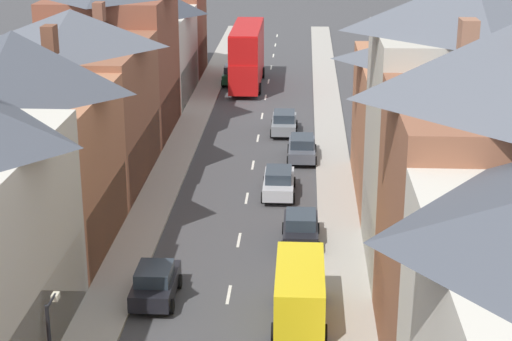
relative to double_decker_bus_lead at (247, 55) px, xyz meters
The scene contains 13 objects.
pavement_left 20.45m from the double_decker_bus_lead, 99.35° to the right, with size 2.20×104.00×0.14m, color #A8A399.
pavement_right 21.33m from the double_decker_bus_lead, 70.93° to the right, with size 2.20×104.00×0.14m, color #A8A399.
centre_line_dashes 22.24m from the double_decker_bus_lead, 85.30° to the right, with size 0.14×97.80×0.01m.
terrace_row_left 32.73m from the double_decker_bus_lead, 104.87° to the right, with size 8.00×79.63×12.02m.
terrace_row_right 47.73m from the double_decker_bus_lead, 75.42° to the right, with size 8.00×50.03×13.65m.
double_decker_bus_lead is the anchor object (origin of this frame).
car_near_blue 21.33m from the double_decker_bus_lead, 76.63° to the right, with size 1.90×4.26×1.59m.
car_parked_left_a 27.66m from the double_decker_bus_lead, 82.48° to the right, with size 1.90×4.33×1.60m.
car_parked_right_a 15.18m from the double_decker_bus_lead, 76.12° to the right, with size 1.90×4.20×1.61m.
car_mid_black 40.73m from the double_decker_bus_lead, 91.82° to the right, with size 1.90×3.81×1.62m.
car_parked_left_b 34.70m from the double_decker_bus_lead, 81.85° to the right, with size 1.90×3.83×1.67m.
car_mid_white 2.48m from the double_decker_bus_lead, 148.42° to the left, with size 1.90×3.93×1.70m.
delivery_van 42.49m from the double_decker_bus_lead, 83.36° to the right, with size 2.20×5.20×2.41m.
Camera 1 is at (3.06, -15.53, 17.17)m, focal length 60.00 mm.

